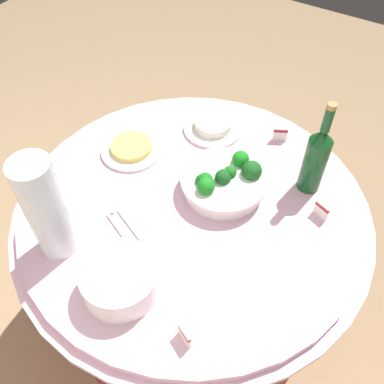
% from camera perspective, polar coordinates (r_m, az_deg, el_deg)
% --- Properties ---
extents(ground_plane, '(6.00, 6.00, 0.00)m').
position_cam_1_polar(ground_plane, '(2.00, -0.00, -14.94)').
color(ground_plane, '#9E7F5B').
extents(buffet_table, '(1.16, 1.16, 0.74)m').
position_cam_1_polar(buffet_table, '(1.67, -0.00, -9.33)').
color(buffet_table, maroon).
rests_on(buffet_table, ground_plane).
extents(broccoli_bowl, '(0.28, 0.28, 0.11)m').
position_cam_1_polar(broccoli_bowl, '(1.38, 4.35, 1.42)').
color(broccoli_bowl, white).
rests_on(broccoli_bowl, buffet_table).
extents(plate_stack, '(0.21, 0.21, 0.09)m').
position_cam_1_polar(plate_stack, '(1.18, -9.74, -11.41)').
color(plate_stack, white).
rests_on(plate_stack, buffet_table).
extents(wine_bottle, '(0.07, 0.07, 0.34)m').
position_cam_1_polar(wine_bottle, '(1.38, 16.23, 4.37)').
color(wine_bottle, '#12481E').
rests_on(wine_bottle, buffet_table).
extents(decorative_fruit_vase, '(0.11, 0.11, 0.34)m').
position_cam_1_polar(decorative_fruit_vase, '(1.22, -18.69, -2.78)').
color(decorative_fruit_vase, silver).
rests_on(decorative_fruit_vase, buffet_table).
extents(serving_tongs, '(0.16, 0.10, 0.01)m').
position_cam_1_polar(serving_tongs, '(1.32, -9.09, -4.74)').
color(serving_tongs, silver).
rests_on(serving_tongs, buffet_table).
extents(food_plate_noodles, '(0.22, 0.22, 0.03)m').
position_cam_1_polar(food_plate_noodles, '(1.54, -8.07, 5.80)').
color(food_plate_noodles, white).
rests_on(food_plate_noodles, buffet_table).
extents(food_plate_rice, '(0.22, 0.22, 0.04)m').
position_cam_1_polar(food_plate_rice, '(1.61, 2.82, 8.80)').
color(food_plate_rice, white).
rests_on(food_plate_rice, buffet_table).
extents(label_placard_front, '(0.05, 0.03, 0.05)m').
position_cam_1_polar(label_placard_front, '(1.58, 11.72, 7.63)').
color(label_placard_front, white).
rests_on(label_placard_front, buffet_table).
extents(label_placard_mid, '(0.05, 0.03, 0.05)m').
position_cam_1_polar(label_placard_mid, '(1.37, 16.91, -2.30)').
color(label_placard_mid, white).
rests_on(label_placard_mid, buffet_table).
extents(label_placard_rear, '(0.05, 0.03, 0.05)m').
position_cam_1_polar(label_placard_rear, '(1.11, -1.05, -18.56)').
color(label_placard_rear, white).
rests_on(label_placard_rear, buffet_table).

